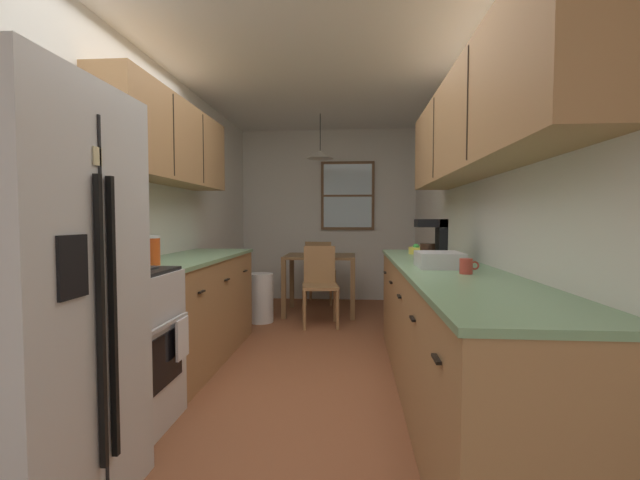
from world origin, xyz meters
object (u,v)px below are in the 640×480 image
object	(u,v)px
coffee_maker	(435,239)
fruit_bowl	(422,250)
dining_chair_far	(319,269)
dish_rack	(439,260)
trash_bin	(261,298)
mug_by_coffeemaker	(466,266)
dining_table	(320,265)
storage_canister	(150,250)
microwave_over_range	(86,138)
refrigerator	(16,305)
stove_range	(111,349)
dining_chair_near	(320,281)

from	to	relation	value
coffee_maker	fruit_bowl	xyz separation A→B (m)	(0.01, 0.67, -0.13)
dining_chair_far	dish_rack	distance (m)	3.38
trash_bin	mug_by_coffeemaker	bearing A→B (deg)	-54.24
dining_table	storage_canister	distance (m)	2.82
mug_by_coffeemaker	fruit_bowl	world-z (taller)	fruit_bowl
microwave_over_range	fruit_bowl	size ratio (longest dim) A/B	2.54
refrigerator	coffee_maker	world-z (taller)	refrigerator
dining_table	dish_rack	bearing A→B (deg)	-69.33
microwave_over_range	mug_by_coffeemaker	xyz separation A→B (m)	(2.14, 0.20, -0.72)
microwave_over_range	dish_rack	bearing A→B (deg)	14.32
storage_canister	dish_rack	size ratio (longest dim) A/B	0.59
stove_range	dining_chair_far	xyz separation A→B (m)	(0.90, 3.71, 0.03)
storage_canister	fruit_bowl	bearing A→B (deg)	29.03
dining_table	mug_by_coffeemaker	size ratio (longest dim) A/B	8.11
dining_chair_near	trash_bin	distance (m)	0.73
coffee_maker	dish_rack	xyz separation A→B (m)	(-0.05, -0.42, -0.12)
refrigerator	dining_table	distance (m)	3.96
dining_chair_far	storage_canister	size ratio (longest dim) A/B	4.47
storage_canister	dish_rack	bearing A→B (deg)	0.69
dining_table	refrigerator	bearing A→B (deg)	-103.16
trash_bin	fruit_bowl	distance (m)	2.07
dining_table	storage_canister	xyz separation A→B (m)	(-0.96, -2.63, 0.37)
trash_bin	fruit_bowl	world-z (taller)	fruit_bowl
dining_chair_far	coffee_maker	bearing A→B (deg)	-68.57
trash_bin	coffee_maker	bearing A→B (deg)	-44.56
dining_table	dish_rack	world-z (taller)	dish_rack
dining_chair_near	mug_by_coffeemaker	distance (m)	2.60
dining_chair_far	fruit_bowl	bearing A→B (deg)	-62.34
dining_chair_near	storage_canister	size ratio (longest dim) A/B	4.47
dining_table	trash_bin	size ratio (longest dim) A/B	1.55
mug_by_coffeemaker	coffee_maker	bearing A→B (deg)	93.28
dining_table	dining_chair_far	bearing A→B (deg)	95.46
dining_chair_far	trash_bin	bearing A→B (deg)	-118.67
mug_by_coffeemaker	fruit_bowl	bearing A→B (deg)	91.22
dining_chair_far	storage_canister	bearing A→B (deg)	-105.73
microwave_over_range	coffee_maker	world-z (taller)	microwave_over_range
microwave_over_range	dining_chair_near	xyz separation A→B (m)	(1.11, 2.55, -1.17)
coffee_maker	dining_chair_near	bearing A→B (deg)	121.59
trash_bin	dish_rack	size ratio (longest dim) A/B	1.70
dining_table	mug_by_coffeemaker	bearing A→B (deg)	-69.88
storage_canister	coffee_maker	distance (m)	2.04
dining_table	fruit_bowl	xyz separation A→B (m)	(1.04, -1.52, 0.31)
dining_table	dining_chair_near	world-z (taller)	dining_chair_near
microwave_over_range	dining_table	distance (m)	3.46
dining_table	coffee_maker	xyz separation A→B (m)	(1.03, -2.19, 0.44)
dish_rack	stove_range	bearing A→B (deg)	-164.87
refrigerator	mug_by_coffeemaker	world-z (taller)	refrigerator
stove_range	dining_table	xyz separation A→B (m)	(0.95, 3.13, 0.15)
mug_by_coffeemaker	dining_chair_near	bearing A→B (deg)	113.70
refrigerator	dining_chair_far	size ratio (longest dim) A/B	1.94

